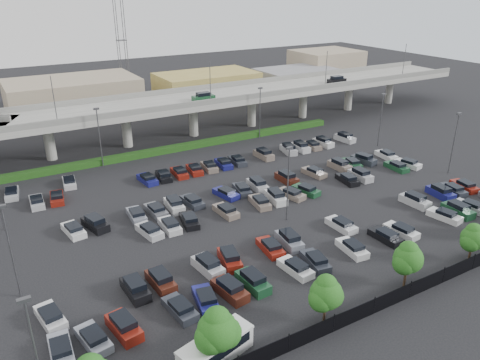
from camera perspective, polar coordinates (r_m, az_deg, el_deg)
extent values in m
plane|color=black|center=(69.20, 1.83, -2.16)|extent=(280.00, 280.00, 0.00)
cube|color=gray|center=(93.95, -8.60, 9.14)|extent=(150.00, 13.00, 1.10)
cube|color=slate|center=(88.08, -7.08, 9.00)|extent=(150.00, 0.50, 1.00)
cube|color=slate|center=(99.41, -10.02, 10.44)|extent=(150.00, 0.50, 1.00)
cylinder|color=gray|center=(89.50, -22.22, 4.36)|extent=(1.80, 1.80, 6.70)
cube|color=slate|center=(88.63, -22.53, 6.29)|extent=(2.60, 9.75, 0.50)
cylinder|color=gray|center=(92.17, -13.66, 5.96)|extent=(1.80, 1.80, 6.70)
cube|color=slate|center=(91.33, -13.84, 7.84)|extent=(2.60, 9.75, 0.50)
cylinder|color=gray|center=(96.82, -5.70, 7.32)|extent=(1.80, 1.80, 6.70)
cube|color=slate|center=(96.01, -5.78, 9.13)|extent=(2.60, 9.75, 0.50)
cylinder|color=gray|center=(103.16, 1.44, 8.41)|extent=(1.80, 1.80, 6.70)
cube|color=slate|center=(102.41, 1.46, 10.12)|extent=(2.60, 9.75, 0.50)
cylinder|color=gray|center=(110.92, 7.70, 9.26)|extent=(1.80, 1.80, 6.70)
cube|color=slate|center=(110.22, 7.79, 10.85)|extent=(2.60, 9.75, 0.50)
cylinder|color=gray|center=(119.82, 13.11, 9.91)|extent=(1.80, 1.80, 6.70)
cube|color=slate|center=(119.17, 13.25, 11.38)|extent=(2.60, 9.75, 0.50)
cylinder|color=gray|center=(129.62, 17.76, 10.39)|extent=(1.80, 1.80, 6.70)
cube|color=slate|center=(129.02, 17.93, 11.75)|extent=(2.60, 9.75, 0.50)
cube|color=#1A4929|center=(93.35, -4.47, 9.92)|extent=(4.40, 1.82, 1.05)
cube|color=black|center=(93.17, -4.49, 10.41)|extent=(2.60, 1.60, 0.65)
cube|color=black|center=(112.00, 11.70, 11.74)|extent=(4.40, 1.82, 1.05)
cube|color=black|center=(111.85, 11.73, 12.15)|extent=(2.60, 1.60, 0.65)
cylinder|color=#434348|center=(81.62, -21.71, 8.95)|extent=(0.14, 0.14, 8.00)
cylinder|color=#434348|center=(89.89, -3.66, 11.70)|extent=(0.14, 0.14, 8.00)
cylinder|color=#434348|center=(105.20, 10.46, 13.05)|extent=(0.14, 0.14, 8.00)
cylinder|color=#434348|center=(121.96, 19.38, 13.51)|extent=(0.14, 0.14, 8.00)
cube|color=#194213|center=(89.61, -6.65, 4.09)|extent=(66.00, 1.60, 1.10)
cube|color=black|center=(50.54, 19.30, -12.90)|extent=(70.00, 0.06, 1.80)
cylinder|color=black|center=(42.56, 5.96, -19.14)|extent=(0.10, 0.10, 2.00)
cylinder|color=black|center=(45.05, 11.36, -16.73)|extent=(0.10, 0.10, 2.00)
cylinder|color=black|center=(47.93, 16.03, -14.47)|extent=(0.10, 0.10, 2.00)
cylinder|color=black|center=(51.14, 20.07, -12.41)|extent=(0.10, 0.10, 2.00)
cylinder|color=black|center=(54.63, 23.56, -10.56)|extent=(0.10, 0.10, 2.00)
cylinder|color=black|center=(58.33, 26.58, -8.90)|extent=(0.10, 0.10, 2.00)
cylinder|color=#332316|center=(41.11, -2.68, -20.70)|extent=(0.26, 0.26, 2.18)
sphere|color=#1E5215|center=(39.31, -2.75, -17.89)|extent=(3.39, 3.39, 3.39)
sphere|color=#1E5215|center=(40.05, -1.75, -18.10)|extent=(2.67, 2.67, 2.67)
sphere|color=#1E5215|center=(39.27, -3.59, -18.66)|extent=(2.67, 2.67, 2.67)
sphere|color=#1E5215|center=(38.77, -2.81, -16.69)|extent=(2.30, 2.30, 2.30)
cylinder|color=#332316|center=(45.81, 10.24, -15.88)|extent=(0.26, 0.26, 1.96)
sphere|color=#1E5215|center=(44.36, 10.46, -13.48)|extent=(3.04, 3.04, 3.04)
sphere|color=#1E5215|center=(45.13, 11.03, -13.67)|extent=(2.39, 2.39, 2.39)
sphere|color=#1E5215|center=(44.18, 9.88, -14.13)|extent=(2.39, 2.39, 2.39)
sphere|color=#1E5215|center=(43.95, 10.48, -12.47)|extent=(2.06, 2.06, 2.06)
cylinder|color=#332316|center=(52.63, 19.46, -11.24)|extent=(0.26, 0.26, 1.97)
sphere|color=#1E5215|center=(51.36, 19.82, -9.01)|extent=(3.07, 3.07, 3.07)
sphere|color=#1E5215|center=(52.18, 20.17, -9.24)|extent=(2.41, 2.41, 2.41)
sphere|color=#1E5215|center=(51.07, 19.38, -9.57)|extent=(2.41, 2.41, 2.41)
sphere|color=#1E5215|center=(51.01, 19.88, -8.11)|extent=(2.08, 2.08, 2.08)
cylinder|color=#332316|center=(59.65, 26.19, -8.21)|extent=(0.26, 0.26, 1.80)
sphere|color=#1E5215|center=(58.63, 26.56, -6.36)|extent=(2.79, 2.79, 2.79)
sphere|color=#1E5215|center=(59.40, 26.76, -6.57)|extent=(2.19, 2.19, 2.19)
sphere|color=#1E5215|center=(58.31, 26.27, -6.80)|extent=(2.19, 2.19, 2.19)
sphere|color=#1E5215|center=(58.36, 26.63, -5.62)|extent=(1.89, 1.89, 1.89)
cube|color=silver|center=(41.82, -2.97, -19.97)|extent=(7.11, 3.88, 1.97)
cube|color=black|center=(41.50, -2.99, -19.49)|extent=(6.21, 3.70, 0.89)
cube|color=silver|center=(41.08, -3.01, -18.85)|extent=(7.22, 4.00, 0.23)
cube|color=gray|center=(45.18, -20.97, -18.88)|extent=(2.06, 4.49, 0.82)
cube|color=black|center=(44.62, -21.04, -18.44)|extent=(1.73, 2.38, 0.50)
cube|color=gray|center=(45.41, -17.42, -18.07)|extent=(2.56, 4.65, 0.82)
cube|color=black|center=(44.85, -17.45, -17.61)|extent=(1.98, 2.55, 0.50)
cube|color=maroon|center=(45.72, -13.96, -17.08)|extent=(2.48, 4.63, 1.05)
cube|color=black|center=(45.21, -14.06, -16.29)|extent=(1.98, 2.82, 0.65)
cube|color=#2B2E37|center=(47.05, -7.33, -15.35)|extent=(2.32, 4.58, 0.82)
cube|color=black|center=(46.52, -7.27, -14.88)|extent=(1.86, 2.47, 0.50)
cube|color=navy|center=(47.90, -4.22, -14.40)|extent=(2.63, 4.67, 0.82)
cube|color=black|center=(47.38, -4.13, -13.92)|extent=(2.01, 2.56, 0.50)
cube|color=#4A1D13|center=(48.82, -1.25, -13.34)|extent=(2.44, 4.62, 1.05)
cube|color=black|center=(48.34, -1.25, -12.56)|extent=(1.96, 2.81, 0.65)
cube|color=#1A4929|center=(49.95, 1.58, -12.39)|extent=(2.06, 4.49, 1.05)
cube|color=black|center=(49.48, 1.59, -11.62)|extent=(1.74, 2.68, 0.65)
cube|color=white|center=(52.62, 6.77, -10.67)|extent=(2.20, 4.54, 0.82)
cube|color=black|center=(52.15, 6.94, -10.19)|extent=(1.80, 2.43, 0.50)
cube|color=#2B2E37|center=(54.09, 9.15, -9.79)|extent=(2.55, 4.65, 0.82)
cube|color=black|center=(53.63, 9.33, -9.32)|extent=(1.97, 2.54, 0.50)
cube|color=white|center=(57.31, 13.49, -8.14)|extent=(2.27, 4.57, 0.82)
cube|color=black|center=(56.87, 13.69, -7.68)|extent=(1.83, 2.45, 0.50)
cube|color=black|center=(60.85, 17.32, -6.63)|extent=(1.93, 4.45, 0.82)
cube|color=black|center=(60.44, 17.52, -6.19)|extent=(1.66, 2.34, 0.50)
cube|color=white|center=(62.73, 19.05, -5.93)|extent=(2.28, 4.57, 0.82)
cube|color=black|center=(62.33, 19.26, -5.50)|extent=(1.84, 2.46, 0.50)
cube|color=white|center=(68.72, 23.65, -4.05)|extent=(2.51, 4.64, 0.82)
cube|color=black|center=(68.35, 23.87, -3.65)|extent=(1.95, 2.53, 0.50)
cube|color=#1A4929|center=(70.77, 25.02, -3.41)|extent=(2.05, 4.49, 1.05)
cube|color=black|center=(70.44, 25.13, -2.81)|extent=(1.74, 2.68, 0.65)
cube|color=#B8B9BD|center=(72.96, 26.28, -2.96)|extent=(2.35, 4.59, 0.82)
cube|color=black|center=(72.61, 26.49, -2.57)|extent=(1.87, 2.48, 0.50)
cube|color=silver|center=(49.10, -22.09, -15.26)|extent=(2.52, 4.64, 0.82)
cube|color=black|center=(48.57, -22.16, -14.81)|extent=(1.96, 2.53, 0.50)
cube|color=black|center=(50.11, -12.63, -12.91)|extent=(2.05, 4.49, 1.05)
cube|color=black|center=(49.64, -12.71, -12.14)|extent=(1.74, 2.68, 0.65)
cube|color=#4A1D13|center=(50.76, -9.63, -12.11)|extent=(2.09, 4.51, 1.05)
cube|color=black|center=(50.30, -9.69, -11.35)|extent=(1.76, 2.70, 0.65)
cube|color=#B8B9BD|center=(52.47, -3.94, -10.50)|extent=(2.31, 4.58, 1.05)
cube|color=black|center=(52.02, -3.96, -9.75)|extent=(1.89, 2.77, 0.65)
cube|color=maroon|center=(53.52, -1.27, -9.70)|extent=(2.71, 4.69, 1.05)
cube|color=black|center=(53.08, -1.28, -8.96)|extent=(2.12, 2.88, 0.65)
cube|color=maroon|center=(56.03, 3.71, -8.25)|extent=(2.30, 4.57, 0.82)
cube|color=black|center=(55.56, 3.84, -7.79)|extent=(1.85, 2.46, 0.50)
cube|color=gray|center=(57.35, 6.02, -7.41)|extent=(2.34, 4.59, 1.05)
cube|color=black|center=(56.94, 6.06, -6.70)|extent=(1.90, 2.77, 0.65)
cube|color=silver|center=(62.09, 12.24, -5.43)|extent=(1.96, 4.46, 0.82)
cube|color=black|center=(61.67, 12.41, -4.99)|extent=(1.68, 2.35, 0.50)
cube|color=#B8B9BD|center=(71.31, 20.53, -2.46)|extent=(2.05, 4.49, 1.05)
cube|color=black|center=(70.98, 20.62, -1.86)|extent=(1.74, 2.68, 0.65)
cube|color=navy|center=(75.40, 23.24, -1.50)|extent=(2.35, 4.59, 1.05)
cube|color=black|center=(75.09, 23.34, -0.93)|extent=(1.91, 2.78, 0.65)
cube|color=#2B2E37|center=(77.56, 24.47, -1.13)|extent=(2.39, 4.60, 0.82)
cube|color=black|center=(77.22, 24.67, -0.76)|extent=(1.90, 2.49, 0.50)
cube|color=maroon|center=(79.71, 25.65, -0.71)|extent=(2.52, 4.64, 0.82)
cube|color=black|center=(79.38, 25.84, -0.34)|extent=(1.96, 2.53, 0.50)
cube|color=#B8B9BD|center=(60.44, -10.98, -6.15)|extent=(2.54, 4.65, 0.82)
cube|color=black|center=(59.98, -10.96, -5.71)|extent=(1.97, 2.54, 0.50)
cube|color=silver|center=(61.23, -8.56, -5.56)|extent=(1.92, 4.44, 0.82)
cube|color=black|center=(60.77, -8.52, -5.12)|extent=(1.65, 2.34, 0.50)
cube|color=black|center=(62.13, -6.21, -4.98)|extent=(2.56, 4.65, 0.82)
cube|color=black|center=(61.68, -6.16, -4.54)|extent=(1.98, 2.54, 0.50)
cube|color=gray|center=(64.25, -1.73, -3.84)|extent=(2.12, 4.52, 0.82)
cube|color=black|center=(63.81, -1.65, -3.41)|extent=(1.76, 2.41, 0.50)
cube|color=gray|center=(66.75, 2.42, -2.77)|extent=(2.43, 4.61, 0.82)
cube|color=black|center=(66.33, 2.52, -2.34)|extent=(1.91, 2.50, 0.50)
cube|color=white|center=(68.09, 4.38, -2.17)|extent=(2.46, 4.62, 1.05)
cube|color=black|center=(67.74, 4.40, -1.54)|extent=(1.97, 2.81, 0.65)
cube|color=gray|center=(69.60, 6.25, -1.76)|extent=(2.77, 4.70, 0.82)
cube|color=black|center=(69.20, 6.37, -1.35)|extent=(2.08, 2.60, 0.50)
cube|color=#1A4929|center=(71.15, 8.04, -1.28)|extent=(2.75, 4.69, 0.82)
cube|color=black|center=(70.75, 8.17, -0.88)|extent=(2.07, 2.60, 0.50)
cube|color=black|center=(76.18, 12.96, 0.02)|extent=(2.41, 4.61, 0.82)
cube|color=black|center=(75.81, 13.10, 0.41)|extent=(1.90, 2.50, 0.50)
cube|color=#B8B9BD|center=(77.94, 14.46, 0.50)|extent=(2.01, 4.48, 1.05)
cube|color=black|center=(77.64, 14.52, 1.06)|extent=(1.72, 2.67, 0.65)
cube|color=#1A4929|center=(83.69, 18.54, 1.51)|extent=(2.08, 4.50, 0.82)
cube|color=black|center=(83.35, 18.69, 1.87)|extent=(1.73, 2.39, 0.50)
cube|color=white|center=(85.69, 19.77, 1.84)|extent=(2.64, 4.67, 0.82)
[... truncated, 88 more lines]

